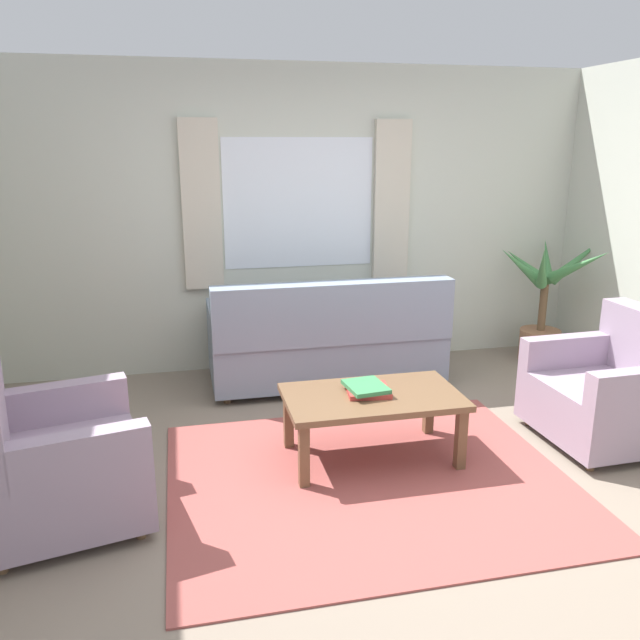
# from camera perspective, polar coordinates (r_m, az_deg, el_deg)

# --- Properties ---
(ground_plane) EXTENTS (6.24, 6.24, 0.00)m
(ground_plane) POSITION_cam_1_polar(r_m,az_deg,el_deg) (3.97, 4.42, -14.06)
(ground_plane) COLOR gray
(wall_back) EXTENTS (5.32, 0.12, 2.60)m
(wall_back) POSITION_cam_1_polar(r_m,az_deg,el_deg) (5.69, -2.01, 8.88)
(wall_back) COLOR beige
(wall_back) RESTS_ON ground_plane
(window_with_curtains) EXTENTS (1.98, 0.07, 1.40)m
(window_with_curtains) POSITION_cam_1_polar(r_m,az_deg,el_deg) (5.59, -1.86, 10.31)
(window_with_curtains) COLOR white
(area_rug) EXTENTS (2.36, 1.99, 0.01)m
(area_rug) POSITION_cam_1_polar(r_m,az_deg,el_deg) (3.97, 4.42, -13.98)
(area_rug) COLOR #9E4C47
(area_rug) RESTS_ON ground_plane
(couch) EXTENTS (1.90, 0.82, 0.92)m
(couch) POSITION_cam_1_polar(r_m,az_deg,el_deg) (5.29, 0.62, -1.94)
(couch) COLOR gray
(couch) RESTS_ON ground_plane
(armchair_left) EXTENTS (0.98, 1.00, 0.88)m
(armchair_left) POSITION_cam_1_polar(r_m,az_deg,el_deg) (3.69, -22.96, -11.51)
(armchair_left) COLOR #998499
(armchair_left) RESTS_ON ground_plane
(armchair_right) EXTENTS (0.85, 0.87, 0.88)m
(armchair_right) POSITION_cam_1_polar(r_m,az_deg,el_deg) (4.73, 24.58, -5.74)
(armchair_right) COLOR #998499
(armchair_right) RESTS_ON ground_plane
(coffee_table) EXTENTS (1.10, 0.64, 0.44)m
(coffee_table) POSITION_cam_1_polar(r_m,az_deg,el_deg) (4.06, 4.67, -7.34)
(coffee_table) COLOR brown
(coffee_table) RESTS_ON ground_plane
(book_stack_on_table) EXTENTS (0.29, 0.30, 0.06)m
(book_stack_on_table) POSITION_cam_1_polar(r_m,az_deg,el_deg) (4.05, 4.20, -6.11)
(book_stack_on_table) COLOR #B23833
(book_stack_on_table) RESTS_ON coffee_table
(potted_plant) EXTENTS (1.11, 1.06, 1.18)m
(potted_plant) POSITION_cam_1_polar(r_m,az_deg,el_deg) (6.17, 19.35, 1.02)
(potted_plant) COLOR #9E6B4C
(potted_plant) RESTS_ON ground_plane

